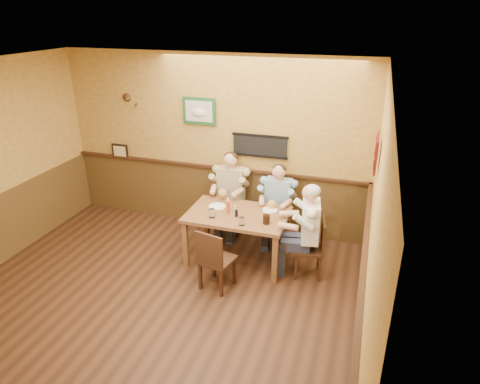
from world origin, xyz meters
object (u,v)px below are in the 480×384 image
object	(u,v)px
chair_back_right	(277,218)
chair_right_end	(309,247)
salt_shaker	(235,208)
hot_sauce_bottle	(228,206)
water_glass_left	(212,213)
water_glass_mid	(242,221)
dining_table	(238,219)
pepper_shaker	(236,213)
diner_white_elder	(309,236)
chair_back_left	(231,207)
diner_blue_polo	(278,208)
cola_tumbler	(266,219)
chair_near_side	(217,258)
diner_tan_shirt	(231,197)

from	to	relation	value
chair_back_right	chair_right_end	distance (m)	0.98
chair_right_end	salt_shaker	world-z (taller)	chair_right_end
hot_sauce_bottle	water_glass_left	bearing A→B (deg)	-129.62
chair_right_end	water_glass_left	size ratio (longest dim) A/B	6.71
water_glass_mid	hot_sauce_bottle	distance (m)	0.42
dining_table	pepper_shaker	distance (m)	0.18
chair_right_end	diner_white_elder	world-z (taller)	diner_white_elder
chair_back_right	dining_table	bearing A→B (deg)	-120.18
chair_back_right	water_glass_left	bearing A→B (deg)	-126.71
chair_back_left	water_glass_mid	xyz separation A→B (m)	(0.52, -1.11, 0.38)
chair_right_end	water_glass_left	world-z (taller)	water_glass_left
chair_back_right	diner_white_elder	size ratio (longest dim) A/B	0.68
diner_blue_polo	diner_white_elder	world-z (taller)	diner_white_elder
chair_back_left	hot_sauce_bottle	xyz separation A→B (m)	(0.23, -0.82, 0.42)
chair_back_right	hot_sauce_bottle	world-z (taller)	hot_sauce_bottle
diner_white_elder	cola_tumbler	world-z (taller)	diner_white_elder
diner_white_elder	cola_tumbler	size ratio (longest dim) A/B	9.68
dining_table	diner_blue_polo	size ratio (longest dim) A/B	1.21
chair_near_side	pepper_shaker	xyz separation A→B (m)	(0.07, 0.61, 0.37)
salt_shaker	pepper_shaker	bearing A→B (deg)	-66.14
chair_right_end	diner_white_elder	xyz separation A→B (m)	(0.00, 0.00, 0.18)
chair_right_end	diner_blue_polo	xyz separation A→B (m)	(-0.60, 0.77, 0.16)
diner_white_elder	salt_shaker	xyz separation A→B (m)	(-1.09, 0.15, 0.19)
dining_table	chair_right_end	bearing A→B (deg)	-3.87
water_glass_left	cola_tumbler	bearing A→B (deg)	3.81
chair_back_left	pepper_shaker	distance (m)	1.03
cola_tumbler	hot_sauce_bottle	bearing A→B (deg)	165.72
pepper_shaker	diner_tan_shirt	bearing A→B (deg)	112.89
dining_table	chair_back_right	bearing A→B (deg)	58.69
dining_table	salt_shaker	world-z (taller)	salt_shaker
salt_shaker	water_glass_mid	bearing A→B (deg)	-60.89
dining_table	salt_shaker	distance (m)	0.17
chair_back_left	hot_sauce_bottle	distance (m)	0.95
chair_right_end	cola_tumbler	world-z (taller)	cola_tumbler
chair_back_left	diner_blue_polo	distance (m)	0.80
diner_white_elder	water_glass_mid	world-z (taller)	diner_white_elder
dining_table	chair_near_side	distance (m)	0.75
chair_right_end	hot_sauce_bottle	distance (m)	1.24
water_glass_mid	hot_sauce_bottle	world-z (taller)	hot_sauce_bottle
chair_right_end	salt_shaker	bearing A→B (deg)	-107.32
diner_white_elder	salt_shaker	size ratio (longest dim) A/B	15.22
chair_back_left	pepper_shaker	bearing A→B (deg)	-67.66
chair_right_end	water_glass_mid	world-z (taller)	water_glass_mid
chair_right_end	water_glass_mid	distance (m)	0.98
chair_back_left	diner_tan_shirt	xyz separation A→B (m)	(0.00, 0.00, 0.18)
water_glass_left	diner_white_elder	bearing A→B (deg)	6.93
water_glass_left	water_glass_mid	world-z (taller)	water_glass_left
water_glass_left	pepper_shaker	bearing A→B (deg)	22.07
chair_right_end	cola_tumbler	distance (m)	0.70
diner_blue_polo	pepper_shaker	size ratio (longest dim) A/B	11.79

